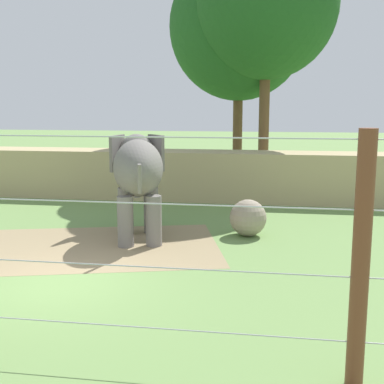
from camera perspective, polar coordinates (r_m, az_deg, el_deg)
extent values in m
plane|color=#6B8E4C|center=(11.45, -15.06, -9.83)|extent=(120.00, 120.00, 0.00)
cube|color=#937F5B|center=(13.97, -11.59, -6.07)|extent=(7.84, 6.04, 0.01)
cube|color=tan|center=(20.62, -3.82, 1.99)|extent=(36.00, 1.80, 1.93)
cylinder|color=slate|center=(15.05, -7.48, -2.10)|extent=(0.43, 0.43, 1.37)
cylinder|color=slate|center=(15.07, -4.60, -2.04)|extent=(0.43, 0.43, 1.37)
cylinder|color=slate|center=(13.68, -7.48, -3.32)|extent=(0.43, 0.43, 1.37)
cylinder|color=slate|center=(13.70, -4.32, -3.24)|extent=(0.43, 0.43, 1.37)
ellipsoid|color=slate|center=(14.14, -6.07, 2.72)|extent=(2.03, 2.84, 1.57)
ellipsoid|color=slate|center=(15.70, -6.23, 4.44)|extent=(1.31, 1.23, 1.13)
cube|color=slate|center=(15.60, -8.39, 4.36)|extent=(0.23, 0.89, 1.08)
cube|color=slate|center=(15.62, -4.06, 4.45)|extent=(0.66, 0.73, 1.08)
cylinder|color=slate|center=(16.16, -6.23, 3.15)|extent=(0.44, 0.55, 0.61)
cylinder|color=slate|center=(16.33, -6.21, 1.69)|extent=(0.34, 0.41, 0.58)
cylinder|color=slate|center=(16.47, -6.19, 0.34)|extent=(0.25, 0.25, 0.54)
cylinder|color=slate|center=(12.74, -5.91, 1.49)|extent=(0.18, 0.31, 0.78)
sphere|color=gray|center=(14.78, 6.31, -2.90)|extent=(1.07, 1.07, 1.07)
cylinder|color=brown|center=(7.06, 18.42, -7.51)|extent=(0.24, 0.24, 3.50)
cylinder|color=brown|center=(23.89, 5.12, 6.21)|extent=(0.44, 0.44, 4.54)
ellipsoid|color=#1E511E|center=(24.08, 5.31, 18.02)|extent=(6.28, 6.28, 6.59)
cylinder|color=brown|center=(22.00, 8.05, 6.88)|extent=(0.44, 0.44, 5.34)
ellipsoid|color=#1E511E|center=(22.33, 8.39, 20.20)|extent=(5.84, 5.84, 6.13)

